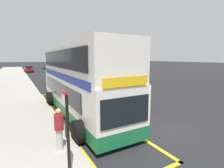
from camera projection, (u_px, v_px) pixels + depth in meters
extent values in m
plane|color=black|center=(49.00, 75.00, 35.64)|extent=(260.00, 260.00, 0.00)
cube|color=#A39E93|center=(10.00, 76.00, 32.22)|extent=(6.00, 76.00, 0.14)
cube|color=white|center=(79.00, 93.00, 10.95)|extent=(2.42, 10.65, 2.30)
cube|color=white|center=(78.00, 60.00, 10.63)|extent=(2.40, 10.44, 1.90)
cube|color=#196B3D|center=(80.00, 105.00, 11.08)|extent=(2.44, 10.67, 0.60)
cube|color=navy|center=(79.00, 75.00, 10.77)|extent=(2.45, 9.80, 0.36)
cube|color=black|center=(58.00, 89.00, 10.65)|extent=(0.04, 8.52, 0.90)
cube|color=black|center=(58.00, 59.00, 10.02)|extent=(0.04, 9.37, 1.00)
cube|color=black|center=(126.00, 111.00, 6.31)|extent=(2.13, 0.04, 1.10)
cube|color=yellow|center=(127.00, 82.00, 6.14)|extent=(1.94, 0.04, 0.36)
cylinder|color=black|center=(80.00, 131.00, 7.15)|extent=(0.56, 1.00, 1.00)
cylinder|color=black|center=(130.00, 120.00, 8.41)|extent=(0.56, 1.00, 1.00)
cylinder|color=black|center=(51.00, 98.00, 12.96)|extent=(0.56, 1.00, 1.00)
cylinder|color=black|center=(83.00, 95.00, 14.23)|extent=(0.56, 1.00, 1.00)
cube|color=gold|center=(57.00, 116.00, 10.51)|extent=(0.16, 14.10, 0.01)
cube|color=gold|center=(97.00, 109.00, 11.83)|extent=(0.16, 14.10, 0.01)
cube|color=gold|center=(56.00, 93.00, 17.16)|extent=(2.87, 0.16, 0.01)
cylinder|color=black|center=(68.00, 136.00, 4.87)|extent=(0.09, 0.09, 2.41)
cube|color=silver|center=(64.00, 99.00, 4.93)|extent=(0.05, 0.42, 0.30)
cube|color=red|center=(64.00, 93.00, 4.90)|extent=(0.05, 0.42, 0.10)
cube|color=black|center=(67.00, 132.00, 4.94)|extent=(0.06, 0.28, 0.40)
cube|color=maroon|center=(29.00, 70.00, 42.70)|extent=(1.76, 4.20, 0.72)
cube|color=black|center=(29.00, 67.00, 42.51)|extent=(1.52, 1.90, 0.60)
cylinder|color=black|center=(24.00, 71.00, 43.41)|extent=(0.22, 0.60, 0.60)
cylinder|color=black|center=(32.00, 70.00, 44.33)|extent=(0.22, 0.60, 0.60)
cylinder|color=black|center=(25.00, 71.00, 41.18)|extent=(0.22, 0.60, 0.60)
cylinder|color=black|center=(33.00, 71.00, 42.09)|extent=(0.22, 0.60, 0.60)
cube|color=silver|center=(55.00, 69.00, 43.98)|extent=(1.76, 4.20, 0.72)
cube|color=black|center=(55.00, 67.00, 43.80)|extent=(1.52, 1.90, 0.60)
cylinder|color=black|center=(50.00, 70.00, 44.70)|extent=(0.22, 0.60, 0.60)
cylinder|color=black|center=(58.00, 70.00, 45.61)|extent=(0.22, 0.60, 0.60)
cylinder|color=black|center=(52.00, 71.00, 42.46)|extent=(0.22, 0.60, 0.60)
cylinder|color=black|center=(60.00, 71.00, 43.37)|extent=(0.22, 0.60, 0.60)
cube|color=black|center=(64.00, 72.00, 34.94)|extent=(1.76, 4.20, 0.72)
cube|color=black|center=(64.00, 69.00, 34.76)|extent=(1.52, 1.90, 0.60)
cylinder|color=black|center=(58.00, 74.00, 35.66)|extent=(0.22, 0.60, 0.60)
cylinder|color=black|center=(67.00, 73.00, 36.57)|extent=(0.22, 0.60, 0.60)
cylinder|color=black|center=(61.00, 75.00, 33.42)|extent=(0.22, 0.60, 0.60)
cylinder|color=black|center=(70.00, 74.00, 34.33)|extent=(0.22, 0.60, 0.60)
cube|color=slate|center=(47.00, 67.00, 53.45)|extent=(1.76, 4.20, 0.72)
cube|color=black|center=(47.00, 65.00, 53.27)|extent=(1.52, 1.90, 0.60)
cylinder|color=black|center=(44.00, 68.00, 54.17)|extent=(0.22, 0.60, 0.60)
cylinder|color=black|center=(50.00, 68.00, 55.08)|extent=(0.22, 0.60, 0.60)
cylinder|color=black|center=(45.00, 69.00, 51.93)|extent=(0.22, 0.60, 0.60)
cylinder|color=black|center=(51.00, 68.00, 52.84)|extent=(0.22, 0.60, 0.60)
cylinder|color=#B7B2AD|center=(60.00, 139.00, 6.38)|extent=(0.24, 0.24, 0.78)
cylinder|color=maroon|center=(59.00, 122.00, 6.28)|extent=(0.34, 0.34, 0.61)
sphere|color=tan|center=(58.00, 111.00, 6.22)|extent=(0.21, 0.21, 0.21)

